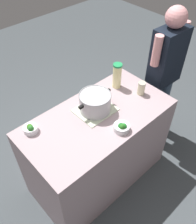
% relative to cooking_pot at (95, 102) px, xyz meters
% --- Properties ---
extents(ground_plane, '(8.00, 8.00, 0.00)m').
position_rel_cooking_pot_xyz_m(ground_plane, '(-0.03, -0.07, -1.01)').
color(ground_plane, '#43494D').
extents(counter_slab, '(1.36, 0.70, 0.91)m').
position_rel_cooking_pot_xyz_m(counter_slab, '(-0.03, -0.07, -0.55)').
color(counter_slab, '#A68E94').
rests_on(counter_slab, ground_plane).
extents(dish_cloth, '(0.33, 0.28, 0.01)m').
position_rel_cooking_pot_xyz_m(dish_cloth, '(0.00, 0.00, -0.09)').
color(dish_cloth, beige).
rests_on(dish_cloth, counter_slab).
extents(cooking_pot, '(0.35, 0.28, 0.17)m').
position_rel_cooking_pot_xyz_m(cooking_pot, '(0.00, 0.00, 0.00)').
color(cooking_pot, '#B7B7BC').
rests_on(cooking_pot, dish_cloth).
extents(lemonade_pitcher, '(0.09, 0.09, 0.25)m').
position_rel_cooking_pot_xyz_m(lemonade_pitcher, '(0.38, 0.11, 0.03)').
color(lemonade_pitcher, '#F8EFA3').
rests_on(lemonade_pitcher, counter_slab).
extents(mason_jar, '(0.07, 0.07, 0.13)m').
position_rel_cooking_pot_xyz_m(mason_jar, '(0.47, -0.12, -0.03)').
color(mason_jar, beige).
rests_on(mason_jar, counter_slab).
extents(broccoli_bowl_front, '(0.12, 0.12, 0.09)m').
position_rel_cooking_pot_xyz_m(broccoli_bowl_front, '(-0.55, 0.16, -0.06)').
color(broccoli_bowl_front, silver).
rests_on(broccoli_bowl_front, counter_slab).
extents(broccoli_bowl_center, '(0.13, 0.13, 0.08)m').
position_rel_cooking_pot_xyz_m(broccoli_bowl_center, '(0.00, -0.32, -0.06)').
color(broccoli_bowl_center, silver).
rests_on(broccoli_bowl_center, counter_slab).
extents(person_cook, '(0.50, 0.22, 1.61)m').
position_rel_cooking_pot_xyz_m(person_cook, '(0.90, -0.07, -0.12)').
color(person_cook, '#394B60').
rests_on(person_cook, ground_plane).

